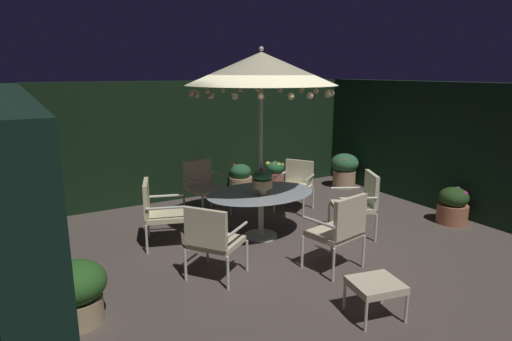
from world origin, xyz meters
name	(u,v)px	position (x,y,z in m)	size (l,w,h in m)	color
ground_plane	(286,241)	(0.00, 0.00, -0.01)	(7.21, 6.44, 0.02)	brown
hedge_backdrop_rear	(205,138)	(0.00, 3.07, 1.18)	(7.21, 0.30, 2.37)	black
hedge_backdrop_left	(22,200)	(-3.46, 0.00, 1.18)	(0.30, 6.44, 2.37)	black
hedge_backdrop_right	(440,146)	(3.46, 0.00, 1.18)	(0.30, 6.44, 2.37)	black
patio_dining_table	(261,199)	(-0.24, 0.35, 0.62)	(1.74, 1.27, 0.73)	silver
patio_umbrella	(261,69)	(-0.24, 0.35, 2.58)	(2.22, 2.22, 2.90)	silver
centerpiece_planter	(262,180)	(-0.29, 0.23, 0.96)	(0.30, 0.30, 0.41)	tan
patio_chair_north	(340,227)	(0.05, -1.17, 0.60)	(0.74, 0.67, 1.03)	silver
patio_chair_northeast	(360,200)	(1.14, -0.36, 0.58)	(0.83, 0.83, 1.01)	silver
patio_chair_east	(296,182)	(1.03, 1.21, 0.53)	(0.80, 0.81, 0.91)	beige
patio_chair_southeast	(203,183)	(-0.56, 1.86, 0.57)	(0.76, 0.75, 0.97)	silver
patio_chair_south	(159,209)	(-1.71, 0.83, 0.56)	(0.78, 0.80, 0.99)	silver
patio_chair_southwest	(212,237)	(-1.48, -0.58, 0.56)	(0.83, 0.83, 0.97)	beige
ottoman_footrest	(376,286)	(-0.34, -2.20, 0.35)	(0.59, 0.55, 0.40)	silver
potted_plant_back_center	(344,169)	(2.89, 1.97, 0.42)	(0.61, 0.61, 0.77)	tan
potted_plant_left_near	(275,175)	(1.45, 2.59, 0.32)	(0.39, 0.39, 0.63)	#A75B4C
potted_plant_right_far	(76,290)	(-3.09, -0.74, 0.36)	(0.63, 0.63, 0.66)	tan
potted_plant_right_near	(241,179)	(0.66, 2.73, 0.30)	(0.50, 0.50, 0.62)	tan
potted_plant_back_right	(453,205)	(2.93, -0.75, 0.31)	(0.51, 0.51, 0.63)	#AC6546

